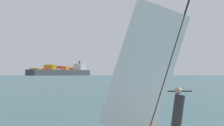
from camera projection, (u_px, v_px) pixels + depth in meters
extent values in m
cylinder|color=black|center=(170.00, 61.00, 11.03)|extent=(1.39, 0.44, 4.22)
cube|color=white|center=(145.00, 68.00, 10.91)|extent=(2.78, 0.83, 4.28)
cylinder|color=black|center=(164.00, 91.00, 10.97)|extent=(1.69, 0.51, 0.04)
cylinder|color=#2D2D33|center=(178.00, 112.00, 11.01)|extent=(0.54, 0.43, 1.10)
sphere|color=tan|center=(178.00, 91.00, 11.03)|extent=(0.22, 0.22, 0.22)
cube|color=#3F444C|center=(60.00, 73.00, 757.70)|extent=(107.04, 147.59, 11.72)
cube|color=silver|center=(80.00, 67.00, 803.83)|extent=(28.22, 25.83, 14.31)
cylinder|color=red|center=(80.00, 62.00, 804.15)|extent=(4.00, 4.00, 6.00)
cube|color=red|center=(67.00, 69.00, 774.70)|extent=(28.16, 23.16, 5.20)
cube|color=gold|center=(63.00, 68.00, 765.42)|extent=(28.16, 23.16, 7.80)
cube|color=red|center=(59.00, 68.00, 756.10)|extent=(28.16, 23.16, 7.80)
cube|color=#99999E|center=(55.00, 69.00, 746.69)|extent=(28.16, 23.16, 2.60)
cube|color=gold|center=(50.00, 67.00, 737.50)|extent=(28.16, 23.16, 10.40)
cube|color=red|center=(46.00, 69.00, 728.05)|extent=(28.16, 23.16, 2.60)
cube|color=red|center=(41.00, 69.00, 718.73)|extent=(28.16, 23.16, 2.60)
cube|color=gold|center=(36.00, 69.00, 709.41)|extent=(28.16, 23.16, 2.60)
cube|color=#756B56|center=(138.00, 72.00, 1573.55)|extent=(1276.16, 424.02, 23.37)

